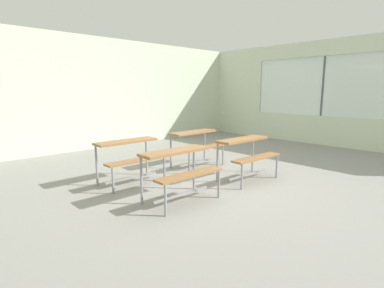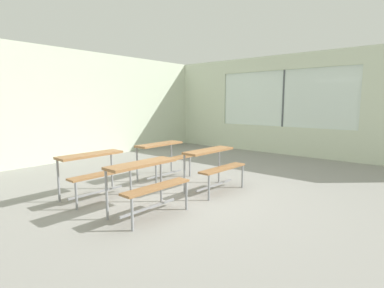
{
  "view_description": "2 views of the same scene",
  "coord_description": "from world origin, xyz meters",
  "px_view_note": "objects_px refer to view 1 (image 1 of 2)",
  "views": [
    {
      "loc": [
        -3.8,
        -3.3,
        1.6
      ],
      "look_at": [
        -0.27,
        0.44,
        0.67
      ],
      "focal_mm": 28.0,
      "sensor_mm": 36.0,
      "label": 1
    },
    {
      "loc": [
        -3.8,
        -3.3,
        1.6
      ],
      "look_at": [
        0.63,
        0.44,
        0.78
      ],
      "focal_mm": 28.0,
      "sensor_mm": 36.0,
      "label": 2
    }
  ],
  "objects_px": {
    "desk_bench_r0c0": "(180,163)",
    "desk_bench_r1c0": "(130,151)",
    "desk_bench_r1c1": "(197,140)",
    "desk_bench_r0c1": "(247,149)"
  },
  "relations": [
    {
      "from": "desk_bench_r1c0",
      "to": "desk_bench_r1c1",
      "type": "bearing_deg",
      "value": 1.63
    },
    {
      "from": "desk_bench_r0c0",
      "to": "desk_bench_r0c1",
      "type": "xyz_separation_m",
      "value": [
        1.56,
        -0.03,
        0.0
      ]
    },
    {
      "from": "desk_bench_r1c0",
      "to": "desk_bench_r0c1",
      "type": "bearing_deg",
      "value": -37.11
    },
    {
      "from": "desk_bench_r0c0",
      "to": "desk_bench_r1c0",
      "type": "distance_m",
      "value": 1.23
    },
    {
      "from": "desk_bench_r0c0",
      "to": "desk_bench_r1c1",
      "type": "distance_m",
      "value": 2.0
    },
    {
      "from": "desk_bench_r1c0",
      "to": "desk_bench_r0c0",
      "type": "bearing_deg",
      "value": -86.16
    },
    {
      "from": "desk_bench_r1c0",
      "to": "desk_bench_r1c1",
      "type": "xyz_separation_m",
      "value": [
        1.63,
        0.03,
        0.0
      ]
    },
    {
      "from": "desk_bench_r1c1",
      "to": "desk_bench_r1c0",
      "type": "bearing_deg",
      "value": -179.65
    },
    {
      "from": "desk_bench_r0c0",
      "to": "desk_bench_r0c1",
      "type": "relative_size",
      "value": 0.99
    },
    {
      "from": "desk_bench_r0c1",
      "to": "desk_bench_r1c0",
      "type": "relative_size",
      "value": 1.01
    }
  ]
}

